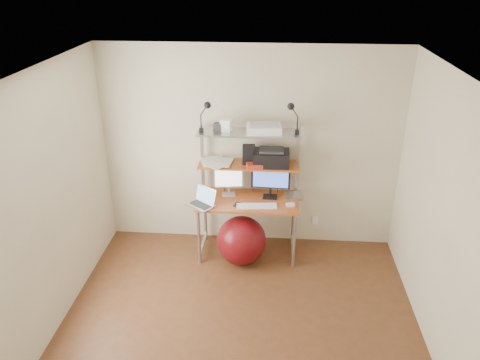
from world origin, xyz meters
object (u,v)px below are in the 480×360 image
object	(u,v)px
monitor_black	(271,179)
monitor_silver	(229,179)
printer	(271,157)
exercise_ball	(242,240)
laptop	(203,201)

from	to	relation	value
monitor_black	monitor_silver	bearing A→B (deg)	-178.31
monitor_black	printer	world-z (taller)	printer
monitor_black	exercise_ball	size ratio (longest dim) A/B	0.79
monitor_silver	exercise_ball	bearing A→B (deg)	-69.76
monitor_silver	laptop	world-z (taller)	monitor_silver
monitor_silver	laptop	size ratio (longest dim) A/B	1.01
laptop	exercise_ball	distance (m)	0.67
monitor_silver	monitor_black	xyz separation A→B (m)	(0.50, -0.01, 0.02)
laptop	printer	size ratio (longest dim) A/B	0.94
monitor_black	laptop	distance (m)	0.84
laptop	exercise_ball	world-z (taller)	laptop
monitor_silver	printer	size ratio (longest dim) A/B	0.95
laptop	printer	distance (m)	0.94
monitor_black	printer	xyz separation A→B (m)	(-0.00, 0.02, 0.27)
printer	exercise_ball	distance (m)	1.05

